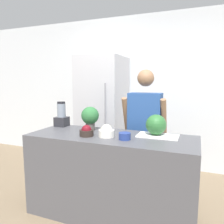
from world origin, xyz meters
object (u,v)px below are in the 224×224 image
object	(u,v)px
bowl_cherries	(87,132)
blender	(62,116)
person	(145,132)
bowl_cream	(106,132)
potted_plant	(90,117)
watermelon	(156,125)
refrigerator	(103,113)
bowl_small_blue	(125,136)

from	to	relation	value
bowl_cherries	blender	distance (m)	0.65
bowl_cherries	person	bearing A→B (deg)	57.98
bowl_cream	potted_plant	xyz separation A→B (m)	(-0.30, 0.21, 0.11)
person	bowl_cream	world-z (taller)	person
blender	potted_plant	world-z (taller)	blender
person	watermelon	bearing A→B (deg)	-63.88
bowl_cream	potted_plant	size ratio (longest dim) A/B	0.59
watermelon	bowl_cherries	size ratio (longest dim) A/B	1.46
refrigerator	watermelon	bearing A→B (deg)	-44.77
bowl_cream	watermelon	bearing A→B (deg)	24.44
bowl_small_blue	potted_plant	bearing A→B (deg)	153.85
bowl_small_blue	bowl_cherries	bearing A→B (deg)	-178.03
blender	watermelon	bearing A→B (deg)	-3.42
bowl_cream	bowl_small_blue	world-z (taller)	bowl_cream
bowl_cream	potted_plant	bearing A→B (deg)	144.47
watermelon	refrigerator	bearing A→B (deg)	135.23
bowl_cherries	potted_plant	bearing A→B (deg)	109.18
bowl_cherries	potted_plant	distance (m)	0.30
watermelon	blender	size ratio (longest dim) A/B	0.68
watermelon	bowl_cream	bearing A→B (deg)	-155.56
bowl_cherries	bowl_cream	bearing A→B (deg)	14.09
bowl_cherries	bowl_small_blue	size ratio (longest dim) A/B	1.24
bowl_cherries	refrigerator	bearing A→B (deg)	107.18
blender	bowl_small_blue	bearing A→B (deg)	-18.75
refrigerator	blender	xyz separation A→B (m)	(-0.12, -1.02, 0.10)
person	blender	world-z (taller)	person
person	watermelon	distance (m)	0.55
watermelon	bowl_cream	distance (m)	0.53
watermelon	bowl_cherries	world-z (taller)	watermelon
person	bowl_small_blue	world-z (taller)	person
refrigerator	bowl_cherries	bearing A→B (deg)	-72.82
refrigerator	bowl_cream	world-z (taller)	refrigerator
bowl_small_blue	blender	world-z (taller)	blender
refrigerator	bowl_cherries	world-z (taller)	refrigerator
person	bowl_cream	distance (m)	0.73
bowl_cherries	blender	size ratio (longest dim) A/B	0.47
watermelon	bowl_small_blue	size ratio (longest dim) A/B	1.80
watermelon	bowl_small_blue	distance (m)	0.38
refrigerator	watermelon	world-z (taller)	refrigerator
watermelon	potted_plant	xyz separation A→B (m)	(-0.78, -0.00, 0.04)
watermelon	bowl_cream	xyz separation A→B (m)	(-0.48, -0.22, -0.07)
watermelon	potted_plant	bearing A→B (deg)	-179.87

